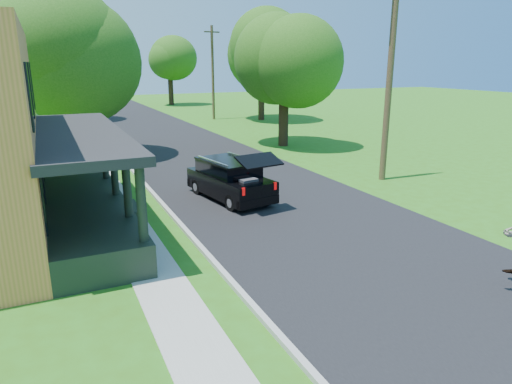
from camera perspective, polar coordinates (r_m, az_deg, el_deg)
name	(u,v)px	position (r m, az deg, el deg)	size (l,w,h in m)	color
ground	(365,255)	(13.21, 13.52, -7.70)	(140.00, 140.00, 0.00)	#2F6113
street	(176,144)	(30.82, -10.02, 5.94)	(8.00, 120.00, 0.02)	black
curb	(112,149)	(30.07, -17.52, 5.20)	(0.15, 120.00, 0.12)	#A3A39E
sidewalk	(86,151)	(29.92, -20.46, 4.88)	(1.30, 120.00, 0.03)	gray
black_suv	(230,180)	(17.81, -3.26, 1.56)	(2.36, 4.66, 2.07)	black
tree_left_mid	(69,46)	(27.55, -22.29, 16.52)	(7.27, 7.30, 9.63)	black
tree_left_far	(57,53)	(45.17, -23.61, 15.62)	(7.64, 7.74, 9.61)	black
tree_right_near	(284,56)	(29.42, 3.49, 16.58)	(6.48, 6.77, 8.40)	black
tree_right_mid	(261,46)	(43.29, 0.63, 17.81)	(7.69, 7.82, 10.07)	black
tree_right_far	(169,54)	(60.18, -10.87, 16.58)	(6.59, 6.22, 9.24)	black
utility_pole_near	(390,77)	(21.21, 16.37, 13.64)	(1.76, 0.30, 8.87)	#3F271D
utility_pole_far	(213,72)	(43.94, -5.43, 14.72)	(1.54, 0.31, 8.45)	#3F271D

